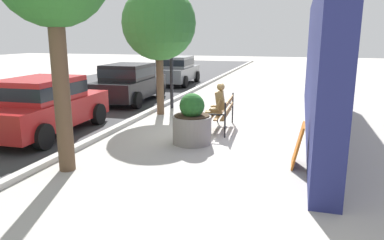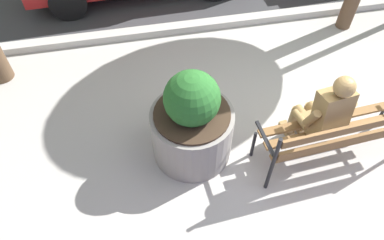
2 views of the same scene
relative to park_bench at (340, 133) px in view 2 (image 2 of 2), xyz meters
name	(u,v)px [view 2 (image 2 of 2)]	position (x,y,z in m)	size (l,w,h in m)	color
ground_plane	(312,158)	(-0.16, 0.05, -0.54)	(80.00, 80.00, 0.00)	#ADA8A0
curb_stone	(245,20)	(-0.16, 2.95, -0.48)	(60.00, 0.20, 0.12)	#B2AFA8
park_bench	(340,133)	(0.00, 0.00, 0.00)	(1.83, 0.64, 0.95)	brown
bronze_statue_seated	(320,114)	(-0.17, 0.21, 0.12)	(0.61, 0.82, 1.37)	olive
concrete_planter	(192,124)	(-1.61, 0.47, -0.02)	(0.97, 0.97, 1.28)	gray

